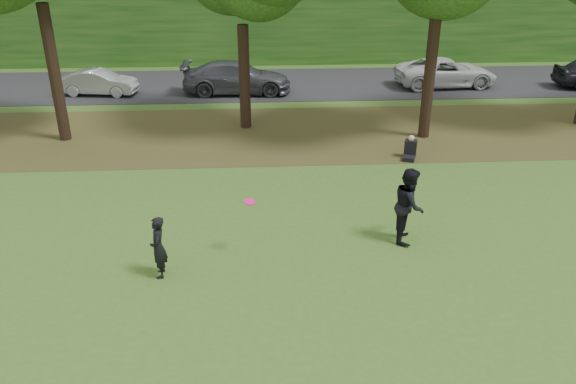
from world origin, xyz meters
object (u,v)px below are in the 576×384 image
object	(u,v)px
player_right	(409,205)
seated_person	(410,150)
player_left	(158,247)
frisbee	(249,202)

from	to	relation	value
player_right	seated_person	world-z (taller)	player_right
player_left	player_right	world-z (taller)	player_right
player_left	seated_person	bearing A→B (deg)	127.48
player_right	player_left	bearing A→B (deg)	116.17
frisbee	player_right	bearing A→B (deg)	6.21
seated_person	player_left	bearing A→B (deg)	-117.19
player_left	seated_person	distance (m)	10.52
frisbee	seated_person	world-z (taller)	frisbee
player_left	frisbee	size ratio (longest dim) A/B	3.99
frisbee	seated_person	size ratio (longest dim) A/B	0.46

